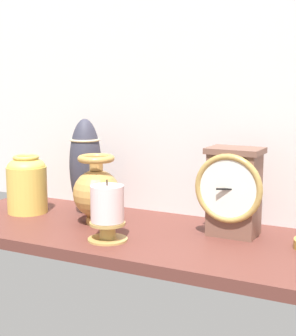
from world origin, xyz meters
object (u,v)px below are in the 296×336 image
object	(u,v)px
mantel_clock	(233,191)
brass_vase_jar	(27,183)
tall_ceramic_vase	(86,166)
brass_vase_bulbous	(97,191)
pillar_candle_front	(107,211)

from	to	relation	value
mantel_clock	brass_vase_jar	world-z (taller)	mantel_clock
tall_ceramic_vase	brass_vase_bulbous	bearing A→B (deg)	-43.07
mantel_clock	pillar_candle_front	world-z (taller)	mantel_clock
mantel_clock	brass_vase_bulbous	xyz separation A→B (cm)	(-30.44, -4.81, -2.14)
mantel_clock	pillar_candle_front	distance (cm)	26.31
mantel_clock	tall_ceramic_vase	world-z (taller)	tall_ceramic_vase
brass_vase_jar	tall_ceramic_vase	xyz separation A→B (cm)	(13.00, 6.42, 4.29)
mantel_clock	brass_vase_bulbous	world-z (taller)	mantel_clock
brass_vase_bulbous	pillar_candle_front	distance (cm)	13.38
brass_vase_bulbous	brass_vase_jar	distance (cm)	20.91
pillar_candle_front	tall_ceramic_vase	xyz separation A→B (cm)	(-16.80, 17.24, 5.63)
mantel_clock	tall_ceramic_vase	xyz separation A→B (cm)	(-38.33, 2.56, 2.03)
mantel_clock	tall_ceramic_vase	size ratio (longest dim) A/B	0.80
brass_vase_bulbous	brass_vase_jar	world-z (taller)	brass_vase_bulbous
pillar_candle_front	tall_ceramic_vase	bearing A→B (deg)	134.25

